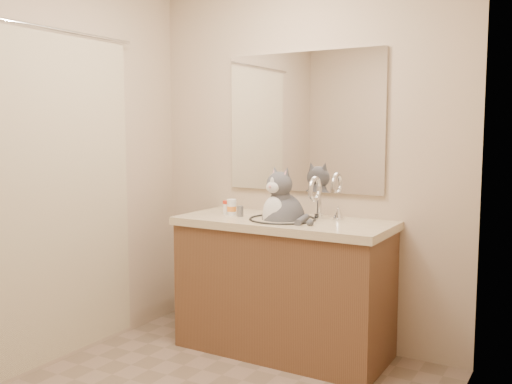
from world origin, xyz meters
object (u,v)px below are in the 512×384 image
at_px(grey_canister, 240,211).
at_px(pill_bottle_orange, 232,207).
at_px(cat, 283,217).
at_px(pill_bottle_redcap, 227,207).

bearing_deg(grey_canister, pill_bottle_orange, 163.70).
xyz_separation_m(pill_bottle_orange, grey_canister, (0.08, -0.02, -0.02)).
height_order(pill_bottle_orange, grey_canister, pill_bottle_orange).
height_order(cat, pill_bottle_orange, cat).
bearing_deg(pill_bottle_orange, pill_bottle_redcap, 159.54).
bearing_deg(pill_bottle_redcap, pill_bottle_orange, -20.46).
xyz_separation_m(cat, grey_canister, (-0.28, -0.04, 0.02)).
bearing_deg(grey_canister, pill_bottle_redcap, 162.05).
height_order(pill_bottle_redcap, pill_bottle_orange, pill_bottle_orange).
height_order(cat, grey_canister, cat).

